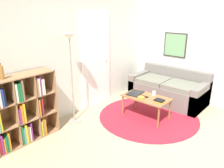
{
  "coord_description": "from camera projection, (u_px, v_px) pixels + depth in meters",
  "views": [
    {
      "loc": [
        -2.83,
        -1.06,
        2.04
      ],
      "look_at": [
        -0.21,
        1.25,
        0.85
      ],
      "focal_mm": 35.0,
      "sensor_mm": 36.0,
      "label": 1
    }
  ],
  "objects": [
    {
      "name": "ground_plane",
      "position": [
        183.0,
        151.0,
        3.33
      ],
      "size": [
        14.0,
        14.0,
        0.0
      ],
      "primitive_type": "plane",
      "color": "tan"
    },
    {
      "name": "floor_lamp",
      "position": [
        70.0,
        54.0,
        3.8
      ],
      "size": [
        0.26,
        0.26,
        1.67
      ],
      "color": "gray",
      "rests_on": "ground_plane"
    },
    {
      "name": "rug",
      "position": [
        148.0,
        116.0,
        4.41
      ],
      "size": [
        1.98,
        1.98,
        0.01
      ],
      "color": "maroon",
      "rests_on": "ground_plane"
    },
    {
      "name": "wall_right",
      "position": [
        180.0,
        43.0,
        5.09
      ],
      "size": [
        0.08,
        5.27,
        2.6
      ],
      "color": "silver",
      "rests_on": "ground_plane"
    },
    {
      "name": "laptop",
      "position": [
        135.0,
        93.0,
        4.42
      ],
      "size": [
        0.39,
        0.3,
        0.02
      ],
      "color": "black",
      "rests_on": "coffee_table"
    },
    {
      "name": "wall_back",
      "position": [
        80.0,
        49.0,
        4.37
      ],
      "size": [
        7.06,
        0.11,
        2.6
      ],
      "color": "silver",
      "rests_on": "ground_plane"
    },
    {
      "name": "remote",
      "position": [
        145.0,
        96.0,
        4.25
      ],
      "size": [
        0.05,
        0.15,
        0.02
      ],
      "color": "black",
      "rests_on": "coffee_table"
    },
    {
      "name": "cup",
      "position": [
        154.0,
        93.0,
        4.33
      ],
      "size": [
        0.06,
        0.06,
        0.08
      ],
      "color": "white",
      "rests_on": "coffee_table"
    },
    {
      "name": "bottle_right",
      "position": [
        1.0,
        72.0,
        3.06
      ],
      "size": [
        0.07,
        0.07,
        0.23
      ],
      "color": "olive",
      "rests_on": "bookshelf"
    },
    {
      "name": "coffee_table",
      "position": [
        146.0,
        99.0,
        4.27
      ],
      "size": [
        0.51,
        0.9,
        0.43
      ],
      "color": "brown",
      "rests_on": "ground_plane"
    },
    {
      "name": "couch",
      "position": [
        169.0,
        89.0,
        5.1
      ],
      "size": [
        0.85,
        1.67,
        0.75
      ],
      "color": "#66605B",
      "rests_on": "ground_plane"
    },
    {
      "name": "bowl",
      "position": [
        141.0,
        98.0,
        4.16
      ],
      "size": [
        0.13,
        0.13,
        0.04
      ],
      "color": "orange",
      "rests_on": "coffee_table"
    },
    {
      "name": "book_stack_on_table",
      "position": [
        159.0,
        101.0,
        4.03
      ],
      "size": [
        0.15,
        0.17,
        0.04
      ],
      "color": "gold",
      "rests_on": "coffee_table"
    },
    {
      "name": "bookshelf",
      "position": [
        20.0,
        110.0,
        3.43
      ],
      "size": [
        1.05,
        0.34,
        1.11
      ],
      "color": "#936B47",
      "rests_on": "ground_plane"
    }
  ]
}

